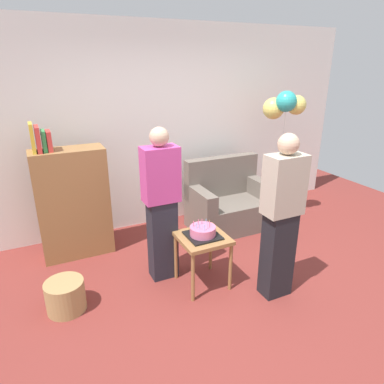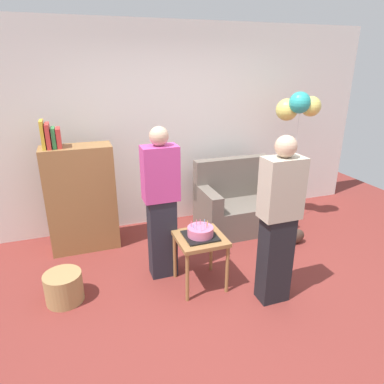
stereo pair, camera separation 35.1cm
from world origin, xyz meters
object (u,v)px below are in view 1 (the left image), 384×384
Objects in this scene: bookshelf at (73,202)px; handbag at (286,231)px; person_holding_cake at (281,218)px; wicker_basket at (65,296)px; balloon_bunch at (284,105)px; side_table at (203,244)px; person_blowing_candles at (161,205)px; birthday_cake at (203,232)px; couch at (228,203)px.

handbag is (2.53, -0.81, -0.57)m from bookshelf.
bookshelf is 2.36m from person_holding_cake.
wicker_basket is 1.29× the size of handbag.
side_table is at bearing -150.09° from balloon_bunch.
wicker_basket is at bearing -152.63° from person_blowing_candles.
person_blowing_candles reaches higher than bookshelf.
bookshelf is 5.03× the size of birthday_cake.
balloon_bunch is (3.06, 0.80, 1.51)m from wicker_basket.
wicker_basket is (-1.34, 0.19, -0.33)m from side_table.
person_holding_cake is (1.67, -1.67, 0.16)m from bookshelf.
birthday_cake reaches higher than wicker_basket.
bookshelf is 1.19m from person_blowing_candles.
bookshelf is at bearing 150.68° from person_blowing_candles.
couch is 0.59× the size of balloon_bunch.
wicker_basket is 3.50m from balloon_bunch.
balloon_bunch is at bearing 65.50° from handbag.
couch is 0.68× the size of bookshelf.
person_blowing_candles is (-1.27, -0.75, 0.49)m from couch.
birthday_cake is 0.77m from person_holding_cake.
person_holding_cake reaches higher than side_table.
handbag is at bearing -53.73° from couch.
bookshelf is 1.63m from birthday_cake.
person_holding_cake is 2.15m from wicker_basket.
side_table is at bearing -17.21° from person_holding_cake.
bookshelf is at bearing 175.29° from balloon_bunch.
side_table is at bearing -48.45° from bookshelf.
couch is 3.06× the size of wicker_basket.
birthday_cake is at bearing -150.09° from balloon_bunch.
couch is 0.67× the size of person_blowing_candles.
person_blowing_candles is (-0.31, 0.32, 0.36)m from side_table.
balloon_bunch is (1.72, 0.99, 1.05)m from birthday_cake.
wicker_basket is (-1.34, 0.19, -0.46)m from birthday_cake.
balloon_bunch is at bearing 29.91° from birthday_cake.
side_table is 1.56× the size of wicker_basket.
person_blowing_candles reaches higher than couch.
couch is 0.87m from handbag.
wicker_basket is 0.19× the size of balloon_bunch.
couch is at bearing 126.27° from handbag.
balloon_bunch reaches higher than handbag.
person_holding_cake reaches higher than handbag.
balloon_bunch is at bearing -4.71° from bookshelf.
person_blowing_candles is at bearing -49.28° from bookshelf.
person_blowing_candles is 5.82× the size of handbag.
side_table is 0.34× the size of person_blowing_candles.
person_holding_cake is (0.90, -0.77, 0.00)m from person_blowing_candles.
bookshelf is 2.72m from handbag.
side_table is 0.82m from person_holding_cake.
handbag is 1.68m from balloon_bunch.
person_blowing_candles is at bearing 133.72° from side_table.
balloon_bunch reaches higher than bookshelf.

